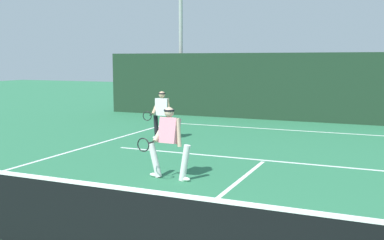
{
  "coord_description": "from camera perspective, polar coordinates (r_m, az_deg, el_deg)",
  "views": [
    {
      "loc": [
        2.82,
        -4.63,
        2.56
      ],
      "look_at": [
        -1.84,
        6.13,
        1.0
      ],
      "focal_mm": 42.6,
      "sensor_mm": 36.0,
      "label": 1
    }
  ],
  "objects": [
    {
      "name": "court_line_baseline_far",
      "position": [
        16.91,
        13.55,
        -1.33
      ],
      "size": [
        10.56,
        0.1,
        0.01
      ],
      "primitive_type": "cube",
      "color": "white",
      "rests_on": "ground_plane"
    },
    {
      "name": "court_line_service",
      "position": [
        11.83,
        9.1,
        -5.0
      ],
      "size": [
        8.61,
        0.1,
        0.01
      ],
      "primitive_type": "cube",
      "color": "white",
      "rests_on": "ground_plane"
    },
    {
      "name": "court_line_centre",
      "position": [
        8.71,
        3.5,
        -9.51
      ],
      "size": [
        0.1,
        6.4,
        0.01
      ],
      "primitive_type": "cube",
      "color": "white",
      "rests_on": "ground_plane"
    },
    {
      "name": "tennis_net",
      "position": [
        5.8,
        -7.62,
        -13.07
      ],
      "size": [
        11.57,
        0.09,
        1.12
      ],
      "color": "#1E4723",
      "rests_on": "ground_plane"
    },
    {
      "name": "player_near",
      "position": [
        9.74,
        -2.92,
        -2.52
      ],
      "size": [
        1.05,
        0.87,
        1.57
      ],
      "rotation": [
        0.0,
        0.0,
        3.07
      ],
      "color": "silver",
      "rests_on": "ground_plane"
    },
    {
      "name": "player_far",
      "position": [
        14.62,
        -3.8,
        0.86
      ],
      "size": [
        0.69,
        0.89,
        1.56
      ],
      "rotation": [
        0.0,
        0.0,
        3.26
      ],
      "color": "black",
      "rests_on": "ground_plane"
    },
    {
      "name": "back_fence_windscreen",
      "position": [
        19.29,
        15.01,
        3.94
      ],
      "size": [
        19.26,
        0.12,
        2.84
      ],
      "primitive_type": "cube",
      "color": "#193221",
      "rests_on": "ground_plane"
    },
    {
      "name": "light_pole",
      "position": [
        22.05,
        -1.42,
        11.74
      ],
      "size": [
        0.55,
        0.44,
        6.68
      ],
      "color": "#9EA39E",
      "rests_on": "ground_plane"
    }
  ]
}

